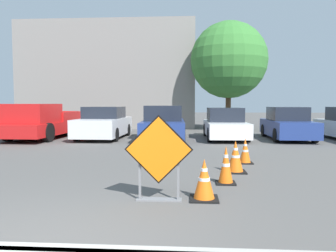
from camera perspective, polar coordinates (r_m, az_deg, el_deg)
The scene contains 14 objects.
ground_plane at distance 13.45m, azimuth -4.03°, elevation -3.07°, with size 96.00×96.00×0.00m, color #565451.
curb_lip at distance 4.02m, azimuth -25.10°, elevation -19.32°, with size 21.75×0.20×0.14m.
road_closed_sign at distance 5.47m, azimuth -1.63°, elevation -5.24°, with size 1.15×0.20×1.45m.
traffic_cone_nearest at distance 5.66m, azimuth 6.32°, elevation -9.31°, with size 0.48×0.48×0.70m.
traffic_cone_second at distance 6.82m, azimuth 10.03°, elevation -6.75°, with size 0.40×0.40×0.78m.
traffic_cone_third at distance 7.96m, azimuth 11.64°, elevation -5.29°, with size 0.50×0.50×0.76m.
traffic_cone_fourth at distance 9.22m, azimuth 13.28°, elevation -4.29°, with size 0.41×0.41×0.69m.
pickup_truck at distance 16.36m, azimuth -21.06°, elevation 0.52°, with size 2.14×5.57×1.62m.
parked_car_second at distance 15.72m, azimuth -11.08°, elevation 0.39°, with size 1.94×4.24×1.49m.
parked_car_third at distance 15.00m, azimuth -0.80°, elevation 0.35°, with size 2.06×4.57×1.54m.
parked_car_fourth at distance 15.43m, azimuth 9.86°, elevation 0.22°, with size 1.85×4.34×1.44m.
parked_car_fifth at distance 15.93m, azimuth 20.07°, elevation 0.22°, with size 1.82×4.04×1.48m.
building_facade_backdrop at distance 24.11m, azimuth -9.78°, elevation 8.42°, with size 11.88×5.00×7.10m.
street_tree_behind_lot at distance 20.40m, azimuth 10.54°, elevation 11.21°, with size 4.60×4.60×6.55m.
Camera 1 is at (1.83, -3.22, 1.63)m, focal length 35.00 mm.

